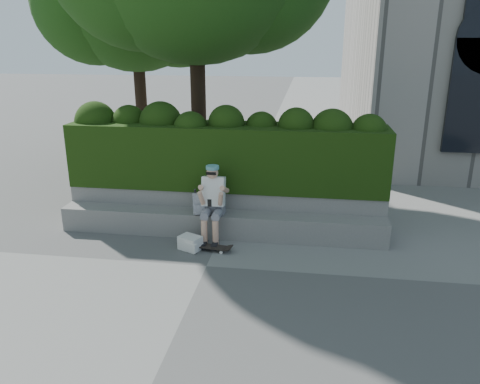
% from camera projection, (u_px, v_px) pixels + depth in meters
% --- Properties ---
extents(ground, '(80.00, 80.00, 0.00)m').
position_uv_depth(ground, '(206.00, 266.00, 7.51)').
color(ground, slate).
rests_on(ground, ground).
extents(bench_ledge, '(6.00, 0.45, 0.45)m').
position_uv_depth(bench_ledge, '(221.00, 224.00, 8.62)').
color(bench_ledge, gray).
rests_on(bench_ledge, ground).
extents(planter_wall, '(6.00, 0.50, 0.75)m').
position_uv_depth(planter_wall, '(225.00, 208.00, 9.02)').
color(planter_wall, gray).
rests_on(planter_wall, ground).
extents(hedge, '(6.00, 1.00, 1.20)m').
position_uv_depth(hedge, '(226.00, 156.00, 8.92)').
color(hedge, black).
rests_on(hedge, planter_wall).
extents(person, '(0.40, 0.76, 1.38)m').
position_uv_depth(person, '(213.00, 200.00, 8.29)').
color(person, slate).
rests_on(person, ground).
extents(skateboard, '(0.79, 0.29, 0.08)m').
position_uv_depth(skateboard, '(208.00, 246.00, 8.06)').
color(skateboard, black).
rests_on(skateboard, ground).
extents(backpack_plaid, '(0.30, 0.22, 0.39)m').
position_uv_depth(backpack_plaid, '(200.00, 204.00, 8.44)').
color(backpack_plaid, '#B8B8BD').
rests_on(backpack_plaid, bench_ledge).
extents(backpack_ground, '(0.45, 0.40, 0.24)m').
position_uv_depth(backpack_ground, '(190.00, 243.00, 8.08)').
color(backpack_ground, silver).
rests_on(backpack_ground, ground).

